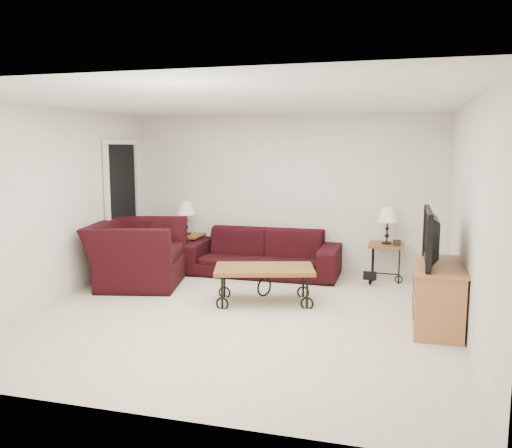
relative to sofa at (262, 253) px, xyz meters
The scene contains 20 objects.
ground 2.07m from the sofa, 82.29° to the right, with size 5.00×5.00×0.00m, color beige.
wall_back 1.05m from the sofa, 60.34° to the left, with size 5.00×0.02×2.50m, color white.
wall_front 4.62m from the sofa, 86.54° to the right, with size 5.00×0.02×2.50m, color white.
wall_left 3.14m from the sofa, 137.79° to the right, with size 0.02×5.00×2.50m, color white.
wall_right 3.55m from the sofa, 36.07° to the right, with size 0.02×5.00×2.50m, color white.
ceiling 2.96m from the sofa, 82.29° to the right, with size 5.00×5.00×0.00m, color white.
doorway 2.33m from the sofa, behind, with size 0.08×0.94×2.04m, color black.
sofa is the anchor object (origin of this frame).
side_table_left 1.35m from the sofa, behind, with size 0.51×0.51×0.56m, color brown.
side_table_right 1.90m from the sofa, ahead, with size 0.51×0.51×0.56m, color brown.
lamp_left 1.44m from the sofa, behind, with size 0.32×0.32×0.56m, color black, non-canonical shape.
lamp_right 1.96m from the sofa, ahead, with size 0.31×0.31×0.56m, color black, non-canonical shape.
photo_frame_left 1.51m from the sofa, behind, with size 0.11×0.01×0.09m, color black.
photo_frame_right 2.06m from the sofa, ahead, with size 0.11×0.01×0.09m, color black.
coffee_table 1.53m from the sofa, 73.89° to the right, with size 1.25×0.68×0.47m, color brown.
armchair 1.91m from the sofa, 147.15° to the right, with size 1.41×1.23×0.92m, color black.
throw_pillow 1.82m from the sofa, 143.25° to the right, with size 0.42×0.11×0.42m, color #C97219.
tv_stand 3.11m from the sofa, 36.36° to the right, with size 0.49×1.18×0.71m, color #A66E3D.
television 3.16m from the sofa, 36.58° to the right, with size 1.06×0.14×0.61m, color black.
backpack 1.70m from the sofa, ahead, with size 0.29×0.22×0.38m, color black.
Camera 1 is at (1.81, -5.85, 1.98)m, focal length 37.13 mm.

